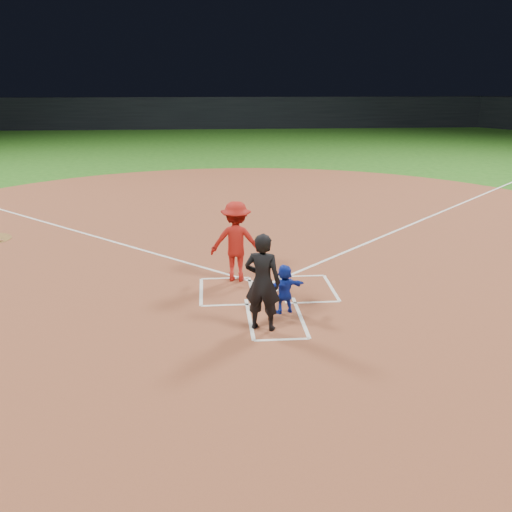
{
  "coord_description": "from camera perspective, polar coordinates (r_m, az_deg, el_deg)",
  "views": [
    {
      "loc": [
        -1.38,
        -12.9,
        4.88
      ],
      "look_at": [
        -0.3,
        -0.4,
        1.0
      ],
      "focal_mm": 40.0,
      "sensor_mm": 36.0,
      "label": 1
    }
  ],
  "objects": [
    {
      "name": "stadium_wall_far",
      "position": [
        61.0,
        -3.73,
        14.09
      ],
      "size": [
        80.0,
        1.2,
        3.2
      ],
      "primitive_type": "cube",
      "color": "black",
      "rests_on": "ground"
    },
    {
      "name": "catcher",
      "position": [
        12.38,
        2.85,
        -3.28
      ],
      "size": [
        1.06,
        0.59,
        1.09
      ],
      "primitive_type": "imported",
      "rotation": [
        0.0,
        0.0,
        3.43
      ],
      "color": "#1631B9",
      "rests_on": "home_plate_dirt"
    },
    {
      "name": "chalk_markings",
      "position": [
        18.88,
        -0.57,
        2.26
      ],
      "size": [
        28.35,
        17.32,
        0.01
      ],
      "color": "white",
      "rests_on": "home_plate_dirt"
    },
    {
      "name": "home_plate",
      "position": [
        13.85,
        1.1,
        -3.35
      ],
      "size": [
        0.6,
        0.6,
        0.02
      ],
      "primitive_type": "cylinder",
      "rotation": [
        0.0,
        0.0,
        3.14
      ],
      "color": "silver",
      "rests_on": "home_plate_dirt"
    },
    {
      "name": "umpire",
      "position": [
        11.39,
        0.66,
        -2.63
      ],
      "size": [
        0.86,
        0.7,
        2.02
      ],
      "primitive_type": "imported",
      "rotation": [
        0.0,
        0.0,
        2.79
      ],
      "color": "black",
      "rests_on": "home_plate_dirt"
    },
    {
      "name": "batter_at_plate",
      "position": [
        14.24,
        -1.99,
        1.46
      ],
      "size": [
        1.48,
        1.02,
        2.02
      ],
      "color": "#A91812",
      "rests_on": "home_plate_dirt"
    },
    {
      "name": "home_plate_dirt",
      "position": [
        19.57,
        -0.73,
        2.77
      ],
      "size": [
        28.0,
        28.0,
        0.01
      ],
      "primitive_type": "cylinder",
      "color": "brown",
      "rests_on": "ground"
    },
    {
      "name": "ground",
      "position": [
        13.86,
        1.1,
        -3.43
      ],
      "size": [
        120.0,
        120.0,
        0.0
      ],
      "primitive_type": "plane",
      "color": "#225A16",
      "rests_on": "ground"
    }
  ]
}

